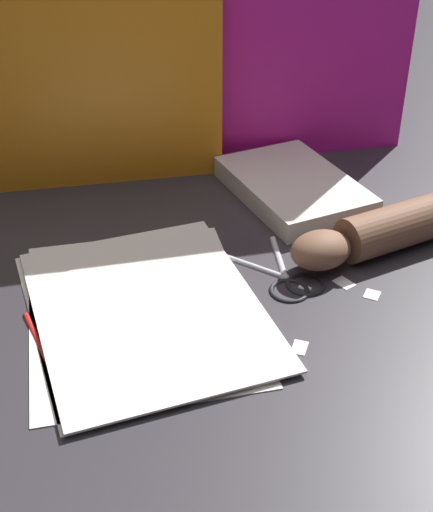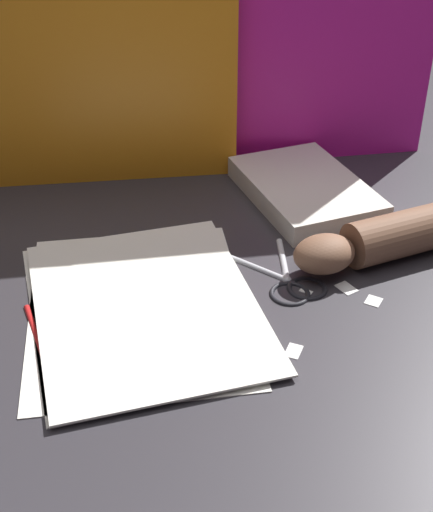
# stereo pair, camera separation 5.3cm
# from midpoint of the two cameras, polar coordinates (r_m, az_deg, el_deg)

# --- Properties ---
(ground_plane) EXTENTS (6.00, 6.00, 0.00)m
(ground_plane) POSITION_cam_midpoint_polar(r_m,az_deg,el_deg) (0.94, -1.42, -3.43)
(ground_plane) COLOR #2D2B30
(backdrop_panel_left) EXTENTS (0.53, 0.08, 0.40)m
(backdrop_panel_left) POSITION_cam_midpoint_polar(r_m,az_deg,el_deg) (1.17, -14.16, 14.26)
(backdrop_panel_left) COLOR orange
(backdrop_panel_left) RESTS_ON ground_plane
(backdrop_panel_center) EXTENTS (0.58, 0.07, 0.45)m
(backdrop_panel_center) POSITION_cam_midpoint_polar(r_m,az_deg,el_deg) (1.23, 1.46, 17.36)
(backdrop_panel_center) COLOR #D81E9E
(backdrop_panel_center) RESTS_ON ground_plane
(paper_stack) EXTENTS (0.31, 0.38, 0.01)m
(paper_stack) POSITION_cam_midpoint_polar(r_m,az_deg,el_deg) (0.93, -7.53, -4.16)
(paper_stack) COLOR white
(paper_stack) RESTS_ON ground_plane
(book_closed) EXTENTS (0.20, 0.27, 0.03)m
(book_closed) POSITION_cam_midpoint_polar(r_m,az_deg,el_deg) (1.18, 4.89, 5.49)
(book_closed) COLOR silver
(book_closed) RESTS_ON ground_plane
(scissors) EXTENTS (0.13, 0.16, 0.01)m
(scissors) POSITION_cam_midpoint_polar(r_m,az_deg,el_deg) (0.97, 4.24, -1.79)
(scissors) COLOR silver
(scissors) RESTS_ON ground_plane
(hand_forearm) EXTENTS (0.32, 0.12, 0.07)m
(hand_forearm) POSITION_cam_midpoint_polar(r_m,az_deg,el_deg) (1.05, 12.32, 2.12)
(hand_forearm) COLOR brown
(hand_forearm) RESTS_ON ground_plane
(paper_scrap_near) EXTENTS (0.03, 0.03, 0.00)m
(paper_scrap_near) POSITION_cam_midpoint_polar(r_m,az_deg,el_deg) (0.96, 10.82, -3.06)
(paper_scrap_near) COLOR white
(paper_scrap_near) RESTS_ON ground_plane
(paper_scrap_mid) EXTENTS (0.03, 0.03, 0.00)m
(paper_scrap_mid) POSITION_cam_midpoint_polar(r_m,az_deg,el_deg) (0.98, 8.67, -2.16)
(paper_scrap_mid) COLOR white
(paper_scrap_mid) RESTS_ON ground_plane
(paper_scrap_far) EXTENTS (0.02, 0.02, 0.00)m
(paper_scrap_far) POSITION_cam_midpoint_polar(r_m,az_deg,el_deg) (0.96, 5.54, -2.55)
(paper_scrap_far) COLOR white
(paper_scrap_far) RESTS_ON ground_plane
(paper_scrap_side) EXTENTS (0.03, 0.03, 0.00)m
(paper_scrap_side) POSITION_cam_midpoint_polar(r_m,az_deg,el_deg) (0.87, 4.93, -7.31)
(paper_scrap_side) COLOR white
(paper_scrap_side) RESTS_ON ground_plane
(pen) EXTENTS (0.03, 0.14, 0.01)m
(pen) POSITION_cam_midpoint_polar(r_m,az_deg,el_deg) (0.89, -15.56, -6.89)
(pen) COLOR red
(pen) RESTS_ON ground_plane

